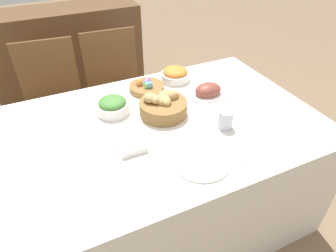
{
  "coord_description": "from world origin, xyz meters",
  "views": [
    {
      "loc": [
        -0.47,
        -1.17,
        1.68
      ],
      "look_at": [
        0.03,
        -0.08,
        0.78
      ],
      "focal_mm": 32.0,
      "sensor_mm": 36.0,
      "label": 1
    }
  ],
  "objects_px": {
    "ham_platter": "(208,91)",
    "butter_dish": "(133,148)",
    "carrot_bowl": "(175,74)",
    "chair_far_left": "(54,101)",
    "knife": "(230,152)",
    "spoon": "(236,150)",
    "chair_far_center": "(117,88)",
    "egg_basket": "(146,87)",
    "drinking_cup": "(225,119)",
    "bread_basket": "(163,106)",
    "dinner_plate": "(201,161)",
    "sideboard": "(70,60)",
    "green_salad_bowl": "(113,106)",
    "fork": "(169,172)"
  },
  "relations": [
    {
      "from": "chair_far_center",
      "to": "butter_dish",
      "type": "height_order",
      "value": "chair_far_center"
    },
    {
      "from": "green_salad_bowl",
      "to": "butter_dish",
      "type": "distance_m",
      "value": 0.35
    },
    {
      "from": "butter_dish",
      "to": "sideboard",
      "type": "bearing_deg",
      "value": 90.68
    },
    {
      "from": "spoon",
      "to": "knife",
      "type": "bearing_deg",
      "value": -177.13
    },
    {
      "from": "egg_basket",
      "to": "carrot_bowl",
      "type": "relative_size",
      "value": 1.15
    },
    {
      "from": "butter_dish",
      "to": "egg_basket",
      "type": "bearing_deg",
      "value": 61.8
    },
    {
      "from": "bread_basket",
      "to": "green_salad_bowl",
      "type": "bearing_deg",
      "value": 153.2
    },
    {
      "from": "chair_far_left",
      "to": "knife",
      "type": "distance_m",
      "value": 1.43
    },
    {
      "from": "chair_far_left",
      "to": "ham_platter",
      "type": "bearing_deg",
      "value": -35.9
    },
    {
      "from": "egg_basket",
      "to": "drinking_cup",
      "type": "distance_m",
      "value": 0.57
    },
    {
      "from": "green_salad_bowl",
      "to": "drinking_cup",
      "type": "height_order",
      "value": "drinking_cup"
    },
    {
      "from": "sideboard",
      "to": "fork",
      "type": "xyz_separation_m",
      "value": [
        0.12,
        -1.99,
        0.27
      ]
    },
    {
      "from": "chair_far_center",
      "to": "bread_basket",
      "type": "distance_m",
      "value": 0.86
    },
    {
      "from": "sideboard",
      "to": "drinking_cup",
      "type": "bearing_deg",
      "value": -74.08
    },
    {
      "from": "chair_far_center",
      "to": "spoon",
      "type": "height_order",
      "value": "chair_far_center"
    },
    {
      "from": "ham_platter",
      "to": "fork",
      "type": "xyz_separation_m",
      "value": [
        -0.49,
        -0.49,
        -0.02
      ]
    },
    {
      "from": "sideboard",
      "to": "ham_platter",
      "type": "xyz_separation_m",
      "value": [
        0.6,
        -1.49,
        0.3
      ]
    },
    {
      "from": "drinking_cup",
      "to": "chair_far_center",
      "type": "bearing_deg",
      "value": 104.75
    },
    {
      "from": "carrot_bowl",
      "to": "egg_basket",
      "type": "bearing_deg",
      "value": -169.1
    },
    {
      "from": "green_salad_bowl",
      "to": "knife",
      "type": "xyz_separation_m",
      "value": [
        0.4,
        -0.55,
        -0.04
      ]
    },
    {
      "from": "chair_far_center",
      "to": "spoon",
      "type": "xyz_separation_m",
      "value": [
        0.22,
        -1.24,
        0.25
      ]
    },
    {
      "from": "chair_far_left",
      "to": "carrot_bowl",
      "type": "relative_size",
      "value": 4.97
    },
    {
      "from": "carrot_bowl",
      "to": "dinner_plate",
      "type": "distance_m",
      "value": 0.78
    },
    {
      "from": "bread_basket",
      "to": "carrot_bowl",
      "type": "relative_size",
      "value": 1.4
    },
    {
      "from": "drinking_cup",
      "to": "green_salad_bowl",
      "type": "bearing_deg",
      "value": 142.37
    },
    {
      "from": "chair_far_left",
      "to": "green_salad_bowl",
      "type": "height_order",
      "value": "chair_far_left"
    },
    {
      "from": "chair_far_center",
      "to": "carrot_bowl",
      "type": "distance_m",
      "value": 0.63
    },
    {
      "from": "chair_far_left",
      "to": "knife",
      "type": "xyz_separation_m",
      "value": [
        0.67,
        -1.24,
        0.25
      ]
    },
    {
      "from": "ham_platter",
      "to": "butter_dish",
      "type": "height_order",
      "value": "ham_platter"
    },
    {
      "from": "green_salad_bowl",
      "to": "dinner_plate",
      "type": "bearing_deg",
      "value": -66.33
    },
    {
      "from": "chair_far_left",
      "to": "sideboard",
      "type": "height_order",
      "value": "sideboard"
    },
    {
      "from": "chair_far_left",
      "to": "drinking_cup",
      "type": "distance_m",
      "value": 1.33
    },
    {
      "from": "dinner_plate",
      "to": "drinking_cup",
      "type": "height_order",
      "value": "drinking_cup"
    },
    {
      "from": "bread_basket",
      "to": "egg_basket",
      "type": "bearing_deg",
      "value": 87.52
    },
    {
      "from": "dinner_plate",
      "to": "drinking_cup",
      "type": "bearing_deg",
      "value": 36.15
    },
    {
      "from": "drinking_cup",
      "to": "chair_far_left",
      "type": "bearing_deg",
      "value": 125.6
    },
    {
      "from": "sideboard",
      "to": "chair_far_left",
      "type": "bearing_deg",
      "value": -107.93
    },
    {
      "from": "chair_far_center",
      "to": "spoon",
      "type": "distance_m",
      "value": 1.28
    },
    {
      "from": "green_salad_bowl",
      "to": "dinner_plate",
      "type": "xyz_separation_m",
      "value": [
        0.24,
        -0.55,
        -0.04
      ]
    },
    {
      "from": "drinking_cup",
      "to": "ham_platter",
      "type": "bearing_deg",
      "value": 74.31
    },
    {
      "from": "egg_basket",
      "to": "butter_dish",
      "type": "xyz_separation_m",
      "value": [
        -0.27,
        -0.5,
        -0.01
      ]
    },
    {
      "from": "fork",
      "to": "chair_far_center",
      "type": "bearing_deg",
      "value": 81.52
    },
    {
      "from": "chair_far_left",
      "to": "carrot_bowl",
      "type": "bearing_deg",
      "value": -27.75
    },
    {
      "from": "spoon",
      "to": "drinking_cup",
      "type": "height_order",
      "value": "drinking_cup"
    },
    {
      "from": "carrot_bowl",
      "to": "butter_dish",
      "type": "bearing_deg",
      "value": -131.86
    },
    {
      "from": "spoon",
      "to": "drinking_cup",
      "type": "xyz_separation_m",
      "value": [
        0.06,
        0.18,
        0.05
      ]
    },
    {
      "from": "carrot_bowl",
      "to": "butter_dish",
      "type": "xyz_separation_m",
      "value": [
        -0.49,
        -0.54,
        -0.03
      ]
    },
    {
      "from": "carrot_bowl",
      "to": "spoon",
      "type": "height_order",
      "value": "carrot_bowl"
    },
    {
      "from": "egg_basket",
      "to": "knife",
      "type": "bearing_deg",
      "value": -78.72
    },
    {
      "from": "chair_far_left",
      "to": "dinner_plate",
      "type": "distance_m",
      "value": 1.36
    }
  ]
}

